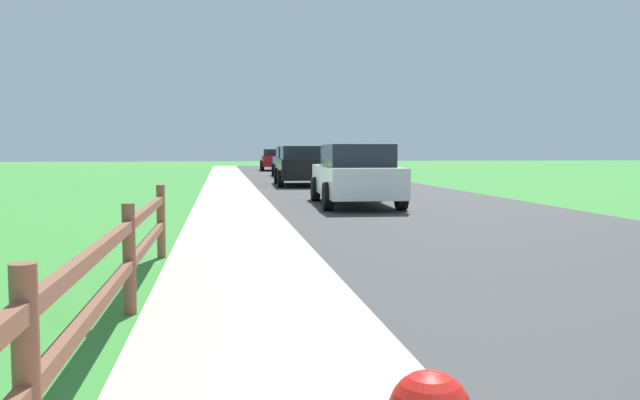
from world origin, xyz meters
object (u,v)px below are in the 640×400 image
parked_car_black (302,166)px  parked_car_red (275,160)px  parked_car_blue (293,162)px  parked_suv_white (355,175)px

parked_car_black → parked_car_red: size_ratio=1.03×
parked_car_blue → parked_car_red: parked_car_blue is taller
parked_suv_white → parked_car_red: 29.34m
parked_suv_white → parked_car_blue: parked_car_blue is taller
parked_car_blue → parked_car_red: (-0.12, 10.53, -0.03)m
parked_car_blue → parked_car_red: 10.53m
parked_suv_white → parked_car_black: parked_car_black is taller
parked_car_black → parked_car_red: bearing=88.6°
parked_car_black → parked_car_blue: bearing=86.1°
parked_car_blue → parked_car_red: size_ratio=1.00×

